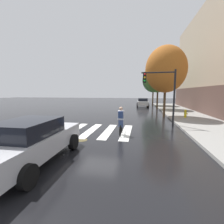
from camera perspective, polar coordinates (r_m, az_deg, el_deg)
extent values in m
plane|color=black|center=(10.42, -4.85, -6.94)|extent=(120.00, 120.00, 0.00)
cube|color=silver|center=(11.52, -19.13, -5.91)|extent=(0.55, 3.97, 0.01)
cube|color=silver|center=(10.99, -13.67, -6.34)|extent=(0.55, 3.97, 0.01)
cube|color=silver|center=(10.57, -7.72, -6.74)|extent=(0.55, 3.97, 0.01)
cube|color=silver|center=(10.27, -1.33, -7.09)|extent=(0.55, 3.97, 0.01)
cube|color=silver|center=(10.10, 5.36, -7.36)|extent=(0.55, 3.97, 0.01)
cylinder|color=#473D1E|center=(8.61, -11.23, -10.09)|extent=(0.64, 0.64, 0.01)
cube|color=#B7B7BC|center=(6.46, -27.55, -10.35)|extent=(1.91, 4.62, 0.70)
cube|color=black|center=(6.19, -28.73, -5.19)|extent=(1.68, 2.22, 0.55)
cylinder|color=black|center=(8.24, -26.58, -9.10)|extent=(0.25, 0.68, 0.68)
cylinder|color=black|center=(7.30, -14.07, -10.61)|extent=(0.25, 0.68, 0.68)
cylinder|color=black|center=(4.96, -28.74, -20.21)|extent=(0.25, 0.68, 0.68)
cube|color=silver|center=(28.21, 11.26, 3.31)|extent=(1.84, 4.45, 0.67)
cube|color=black|center=(28.03, 11.30, 4.51)|extent=(1.62, 2.14, 0.53)
cylinder|color=black|center=(29.64, 9.37, 2.88)|extent=(0.24, 0.66, 0.65)
cylinder|color=black|center=(29.69, 12.95, 2.80)|extent=(0.24, 0.66, 0.65)
cylinder|color=black|center=(26.81, 9.35, 2.43)|extent=(0.24, 0.66, 0.65)
cylinder|color=black|center=(26.87, 13.30, 2.34)|extent=(0.24, 0.66, 0.65)
torus|color=black|center=(9.15, 3.05, -6.81)|extent=(0.08, 0.66, 0.66)
torus|color=black|center=(10.16, 3.64, -5.37)|extent=(0.08, 0.66, 0.66)
cylinder|color=#1972BF|center=(9.59, 3.37, -4.43)|extent=(0.08, 0.89, 0.05)
cylinder|color=#1972BF|center=(9.43, 3.28, -4.20)|extent=(0.04, 0.04, 0.45)
cube|color=#384772|center=(9.42, 3.29, -3.90)|extent=(0.29, 0.21, 0.56)
cube|color=silver|center=(9.34, 3.31, -1.19)|extent=(0.37, 0.25, 0.56)
sphere|color=tan|center=(9.29, 3.32, 1.25)|extent=(0.22, 0.22, 0.22)
cube|color=navy|center=(9.15, 3.20, -1.05)|extent=(0.28, 0.17, 0.40)
cylinder|color=black|center=(12.21, 21.98, 4.63)|extent=(0.14, 0.14, 4.20)
cylinder|color=black|center=(12.11, 16.68, 13.84)|extent=(2.40, 0.10, 0.10)
cube|color=black|center=(12.01, 11.96, 12.36)|extent=(0.24, 0.20, 0.76)
sphere|color=red|center=(11.93, 12.00, 13.56)|extent=(0.14, 0.14, 0.14)
sphere|color=gold|center=(11.90, 11.97, 12.41)|extent=(0.14, 0.14, 0.14)
sphere|color=green|center=(11.88, 11.94, 11.26)|extent=(0.14, 0.14, 0.14)
cylinder|color=gold|center=(16.36, 25.48, -0.73)|extent=(0.22, 0.22, 0.65)
sphere|color=gold|center=(16.32, 25.55, 0.54)|extent=(0.18, 0.18, 0.18)
cylinder|color=gold|center=(16.40, 26.03, -0.63)|extent=(0.12, 0.09, 0.09)
cylinder|color=#4C3823|center=(16.69, 18.82, 3.67)|extent=(0.24, 0.24, 3.23)
ellipsoid|color=#A5591E|center=(16.82, 19.28, 14.68)|extent=(4.02, 4.02, 4.62)
cylinder|color=#4C3823|center=(23.94, 16.41, 4.76)|extent=(0.24, 0.24, 3.24)
ellipsoid|color=#47722D|center=(24.04, 16.69, 12.48)|extent=(4.03, 4.03, 4.64)
cylinder|color=#4C3823|center=(30.28, 14.86, 5.30)|extent=(0.24, 0.24, 3.26)
ellipsoid|color=#386033|center=(30.35, 15.07, 11.44)|extent=(4.05, 4.05, 4.66)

